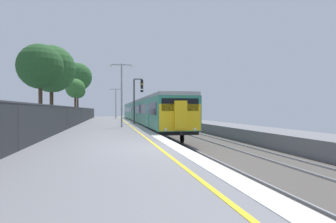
{
  "coord_description": "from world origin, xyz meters",
  "views": [
    {
      "loc": [
        -2.22,
        -11.06,
        1.48
      ],
      "look_at": [
        1.39,
        6.7,
        1.39
      ],
      "focal_mm": 30.55,
      "sensor_mm": 36.0,
      "label": 1
    }
  ],
  "objects_px": {
    "platform_lamp_far": "(116,101)",
    "background_tree_back": "(77,78)",
    "background_tree_centre": "(40,68)",
    "commuter_train_at_platform": "(143,112)",
    "signal_gantry": "(137,95)",
    "background_tree_left": "(52,71)",
    "background_tree_right": "(76,89)",
    "platform_lamp_mid": "(122,90)"
  },
  "relations": [
    {
      "from": "platform_lamp_far",
      "to": "background_tree_centre",
      "type": "xyz_separation_m",
      "value": [
        -6.72,
        -24.97,
        1.91
      ]
    },
    {
      "from": "platform_lamp_mid",
      "to": "background_tree_centre",
      "type": "xyz_separation_m",
      "value": [
        -6.72,
        0.51,
        1.76
      ]
    },
    {
      "from": "background_tree_left",
      "to": "background_tree_right",
      "type": "height_order",
      "value": "background_tree_left"
    },
    {
      "from": "signal_gantry",
      "to": "background_tree_right",
      "type": "height_order",
      "value": "background_tree_right"
    },
    {
      "from": "background_tree_left",
      "to": "signal_gantry",
      "type": "bearing_deg",
      "value": 2.7
    },
    {
      "from": "commuter_train_at_platform",
      "to": "platform_lamp_far",
      "type": "bearing_deg",
      "value": 105.65
    },
    {
      "from": "signal_gantry",
      "to": "background_tree_left",
      "type": "bearing_deg",
      "value": -177.3
    },
    {
      "from": "signal_gantry",
      "to": "background_tree_right",
      "type": "xyz_separation_m",
      "value": [
        -7.77,
        12.91,
        1.47
      ]
    },
    {
      "from": "signal_gantry",
      "to": "background_tree_left",
      "type": "xyz_separation_m",
      "value": [
        -8.62,
        -0.41,
        2.4
      ]
    },
    {
      "from": "platform_lamp_mid",
      "to": "background_tree_back",
      "type": "relative_size",
      "value": 0.58
    },
    {
      "from": "platform_lamp_mid",
      "to": "background_tree_right",
      "type": "xyz_separation_m",
      "value": [
        -5.9,
        19.22,
        1.3
      ]
    },
    {
      "from": "platform_lamp_mid",
      "to": "background_tree_back",
      "type": "bearing_deg",
      "value": 104.21
    },
    {
      "from": "signal_gantry",
      "to": "background_tree_left",
      "type": "relative_size",
      "value": 0.61
    },
    {
      "from": "background_tree_left",
      "to": "platform_lamp_mid",
      "type": "bearing_deg",
      "value": -41.17
    },
    {
      "from": "platform_lamp_far",
      "to": "background_tree_right",
      "type": "relative_size",
      "value": 0.85
    },
    {
      "from": "commuter_train_at_platform",
      "to": "background_tree_left",
      "type": "bearing_deg",
      "value": -142.78
    },
    {
      "from": "commuter_train_at_platform",
      "to": "signal_gantry",
      "type": "height_order",
      "value": "signal_gantry"
    },
    {
      "from": "background_tree_centre",
      "to": "background_tree_back",
      "type": "height_order",
      "value": "background_tree_back"
    },
    {
      "from": "commuter_train_at_platform",
      "to": "signal_gantry",
      "type": "xyz_separation_m",
      "value": [
        -1.47,
        -7.26,
        1.81
      ]
    },
    {
      "from": "background_tree_left",
      "to": "background_tree_centre",
      "type": "bearing_deg",
      "value": -89.56
    },
    {
      "from": "platform_lamp_mid",
      "to": "background_tree_left",
      "type": "relative_size",
      "value": 0.68
    },
    {
      "from": "platform_lamp_mid",
      "to": "background_tree_left",
      "type": "height_order",
      "value": "background_tree_left"
    },
    {
      "from": "platform_lamp_mid",
      "to": "commuter_train_at_platform",
      "type": "bearing_deg",
      "value": 76.2
    },
    {
      "from": "signal_gantry",
      "to": "background_tree_back",
      "type": "distance_m",
      "value": 21.36
    },
    {
      "from": "commuter_train_at_platform",
      "to": "signal_gantry",
      "type": "distance_m",
      "value": 7.63
    },
    {
      "from": "background_tree_centre",
      "to": "background_tree_back",
      "type": "relative_size",
      "value": 0.74
    },
    {
      "from": "platform_lamp_mid",
      "to": "signal_gantry",
      "type": "bearing_deg",
      "value": 73.56
    },
    {
      "from": "commuter_train_at_platform",
      "to": "platform_lamp_mid",
      "type": "xyz_separation_m",
      "value": [
        -3.33,
        -13.58,
        1.98
      ]
    },
    {
      "from": "platform_lamp_mid",
      "to": "background_tree_centre",
      "type": "height_order",
      "value": "background_tree_centre"
    },
    {
      "from": "commuter_train_at_platform",
      "to": "platform_lamp_far",
      "type": "xyz_separation_m",
      "value": [
        -3.33,
        11.9,
        1.83
      ]
    },
    {
      "from": "platform_lamp_mid",
      "to": "background_tree_right",
      "type": "distance_m",
      "value": 20.15
    },
    {
      "from": "commuter_train_at_platform",
      "to": "background_tree_centre",
      "type": "height_order",
      "value": "background_tree_centre"
    },
    {
      "from": "background_tree_left",
      "to": "background_tree_back",
      "type": "xyz_separation_m",
      "value": [
        0.28,
        19.69,
        1.45
      ]
    },
    {
      "from": "background_tree_centre",
      "to": "signal_gantry",
      "type": "bearing_deg",
      "value": 34.09
    },
    {
      "from": "platform_lamp_mid",
      "to": "background_tree_back",
      "type": "height_order",
      "value": "background_tree_back"
    },
    {
      "from": "platform_lamp_far",
      "to": "background_tree_left",
      "type": "distance_m",
      "value": 20.84
    },
    {
      "from": "commuter_train_at_platform",
      "to": "platform_lamp_mid",
      "type": "height_order",
      "value": "platform_lamp_mid"
    },
    {
      "from": "background_tree_back",
      "to": "commuter_train_at_platform",
      "type": "bearing_deg",
      "value": -50.75
    },
    {
      "from": "platform_lamp_far",
      "to": "background_tree_back",
      "type": "xyz_separation_m",
      "value": [
        -6.48,
        0.11,
        3.84
      ]
    },
    {
      "from": "signal_gantry",
      "to": "platform_lamp_far",
      "type": "relative_size",
      "value": 0.95
    },
    {
      "from": "background_tree_right",
      "to": "background_tree_back",
      "type": "height_order",
      "value": "background_tree_back"
    },
    {
      "from": "signal_gantry",
      "to": "background_tree_centre",
      "type": "bearing_deg",
      "value": -145.91
    }
  ]
}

